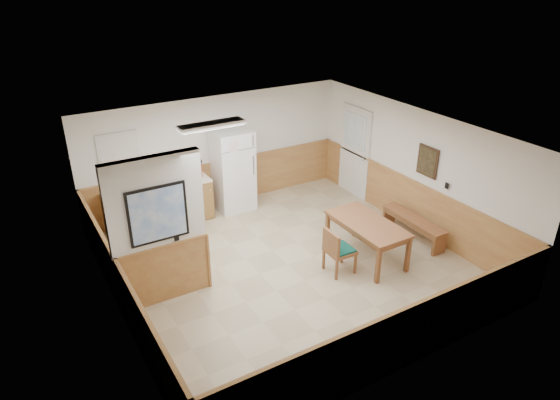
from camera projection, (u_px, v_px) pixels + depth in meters
ground at (288, 265)px, 9.17m from camera, size 6.00×6.00×0.00m
ceiling at (289, 135)px, 8.08m from camera, size 6.00×6.00×0.02m
back_wall at (217, 152)px, 10.95m from camera, size 6.00×0.02×2.50m
right_wall at (416, 170)px, 10.00m from camera, size 0.02×6.00×2.50m
left_wall at (113, 251)px, 7.25m from camera, size 0.02×6.00×2.50m
wainscot_back at (219, 184)px, 11.26m from camera, size 6.00×0.04×1.00m
wainscot_right at (411, 204)px, 10.32m from camera, size 0.04×6.00×1.00m
wainscot_left at (121, 292)px, 7.58m from camera, size 0.04×6.00×1.00m
partition_wall at (159, 233)px, 7.75m from camera, size 1.50×0.20×2.50m
kitchen_counter at (173, 202)px, 10.49m from camera, size 2.20×0.61×1.00m
exterior_door at (355, 152)px, 11.54m from camera, size 0.07×1.02×2.15m
kitchen_window at (119, 157)px, 9.83m from camera, size 0.80×0.04×1.00m
wall_painting at (427, 161)px, 9.62m from camera, size 0.04×0.50×0.60m
fluorescent_fixture at (211, 125)px, 8.74m from camera, size 1.20×0.30×0.09m
refrigerator at (233, 170)px, 10.90m from camera, size 0.80×0.72×1.81m
dining_table at (367, 227)px, 9.12m from camera, size 0.80×1.61×0.75m
dining_bench at (413, 223)px, 9.92m from camera, size 0.36×1.53×0.45m
dining_chair at (336, 249)px, 8.74m from camera, size 0.65×0.47×0.85m
fire_extinguisher at (199, 167)px, 10.51m from camera, size 0.16×0.16×0.48m
soap_bottle at (118, 190)px, 9.73m from camera, size 0.07×0.07×0.20m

